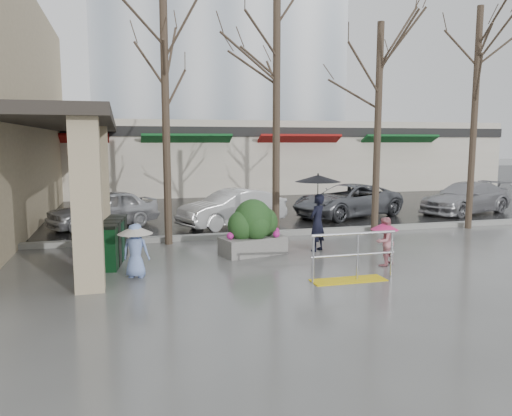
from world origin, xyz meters
name	(u,v)px	position (x,y,z in m)	size (l,w,h in m)	color
ground	(273,271)	(0.00, 0.00, 0.00)	(120.00, 120.00, 0.00)	#51514F
street_asphalt	(173,186)	(0.00, 22.00, 0.01)	(120.00, 36.00, 0.01)	black
curb	(234,235)	(0.00, 4.00, 0.07)	(120.00, 0.30, 0.15)	gray
canopy_slab	(73,120)	(-4.80, 8.00, 3.62)	(2.80, 18.00, 0.25)	#2D2823
pillar_front	(87,202)	(-3.90, -0.50, 1.75)	(0.55, 0.55, 3.50)	tan
pillar_back	(100,178)	(-3.90, 6.00, 1.75)	(0.55, 0.55, 3.50)	tan
storefront_row	(215,157)	(2.00, 17.97, 2.01)	(34.00, 6.74, 4.00)	beige
office_tower	(211,19)	(4.00, 30.00, 12.50)	(18.00, 12.00, 25.00)	#8C99A8
handrail	(351,263)	(1.36, -1.20, 0.38)	(1.90, 0.50, 1.03)	yellow
tree_west	(164,61)	(-2.00, 3.60, 5.08)	(3.20, 3.20, 6.80)	#382B21
tree_midwest	(277,60)	(1.20, 3.60, 5.23)	(3.20, 3.20, 7.00)	#382B21
tree_mideast	(379,77)	(4.50, 3.60, 4.86)	(3.20, 3.20, 6.50)	#382B21
tree_east	(477,64)	(8.00, 3.60, 5.38)	(3.20, 3.20, 7.20)	#382B21
woman	(318,202)	(1.75, 1.68, 1.31)	(1.22, 1.22, 2.08)	black
child_pink	(384,238)	(2.68, -0.21, 0.65)	(0.70, 0.65, 1.15)	#CB7C86
child_blue	(135,244)	(-3.00, 0.24, 0.72)	(0.76, 0.76, 1.18)	#7995D8
planter	(253,228)	(0.00, 1.75, 0.69)	(1.80, 1.20, 1.44)	slate
news_boxes	(113,241)	(-3.48, 1.69, 0.53)	(0.70, 1.92, 1.05)	#0B3316
car_a	(103,209)	(-3.87, 6.98, 0.63)	(1.49, 3.70, 1.26)	#B6B7BB
car_b	(233,208)	(0.42, 6.08, 0.63)	(1.33, 3.82, 1.26)	silver
car_c	(347,201)	(5.18, 7.06, 0.63)	(2.09, 4.53, 1.26)	slate
car_d	(466,198)	(10.25, 6.67, 0.63)	(1.77, 4.34, 1.26)	#9E9EA2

